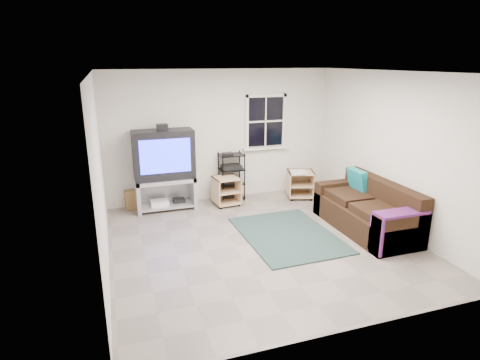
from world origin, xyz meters
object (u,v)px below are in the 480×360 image
object	(u,v)px
side_table_left	(226,190)
sofa	(368,212)
side_table_right	(300,182)
tv_unit	(164,163)
av_rack	(231,179)

from	to	relation	value
side_table_left	sofa	size ratio (longest dim) A/B	0.28
side_table_left	side_table_right	world-z (taller)	side_table_right
tv_unit	av_rack	bearing A→B (deg)	4.27
av_rack	side_table_left	size ratio (longest dim) A/B	1.75
av_rack	side_table_right	distance (m)	1.43
tv_unit	side_table_right	world-z (taller)	tv_unit
tv_unit	sofa	xyz separation A→B (m)	(3.07, -2.08, -0.58)
av_rack	side_table_left	xyz separation A→B (m)	(-0.19, -0.23, -0.13)
tv_unit	av_rack	size ratio (longest dim) A/B	1.67
side_table_left	sofa	bearing A→B (deg)	-45.65
av_rack	sofa	xyz separation A→B (m)	(1.72, -2.18, -0.11)
tv_unit	side_table_right	distance (m)	2.81
av_rack	side_table_left	world-z (taller)	av_rack
side_table_right	sofa	size ratio (longest dim) A/B	0.32
av_rack	side_table_left	bearing A→B (deg)	-129.97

